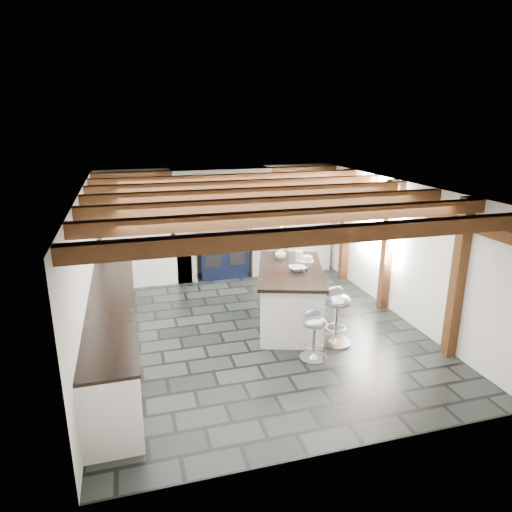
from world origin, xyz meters
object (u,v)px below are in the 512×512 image
object	(u,v)px
range_cooker	(222,255)
bar_stool_far	(314,329)
kitchen_island	(290,295)
bar_stool_near	(336,310)

from	to	relation	value
range_cooker	bar_stool_far	distance (m)	3.88
kitchen_island	bar_stool_far	size ratio (longest dim) A/B	2.97
range_cooker	kitchen_island	xyz separation A→B (m)	(0.58, -2.64, 0.03)
range_cooker	kitchen_island	distance (m)	2.70
range_cooker	bar_stool_near	size ratio (longest dim) A/B	1.13
kitchen_island	range_cooker	bearing A→B (deg)	120.36
kitchen_island	bar_stool_near	bearing A→B (deg)	-46.09
bar_stool_near	bar_stool_far	size ratio (longest dim) A/B	1.22
bar_stool_near	bar_stool_far	world-z (taller)	bar_stool_near
bar_stool_near	bar_stool_far	distance (m)	0.61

